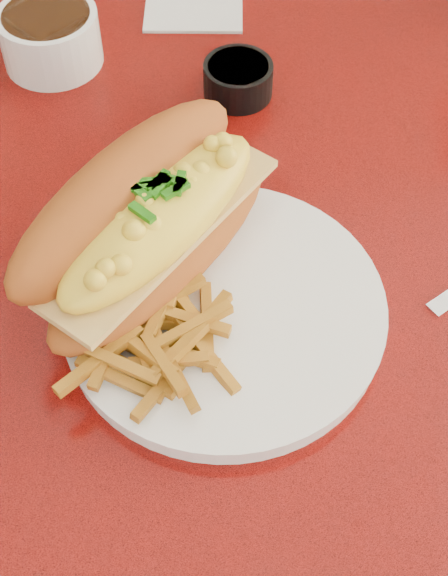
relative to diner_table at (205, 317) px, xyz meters
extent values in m
plane|color=beige|center=(0.00, 0.00, -0.61)|extent=(8.00, 8.00, 0.00)
cube|color=red|center=(0.00, 0.00, 0.14)|extent=(1.20, 0.80, 0.04)
cylinder|color=silver|center=(0.00, 0.00, -0.24)|extent=(0.09, 0.09, 0.72)
cylinder|color=silver|center=(0.00, 0.00, -0.59)|extent=(0.52, 0.52, 0.03)
cube|color=#9C0A10|center=(0.00, 0.78, -0.38)|extent=(1.20, 0.50, 0.45)
cylinder|color=white|center=(-0.01, -0.11, 0.17)|extent=(0.32, 0.32, 0.02)
cylinder|color=white|center=(-0.01, -0.11, 0.18)|extent=(0.33, 0.33, 0.00)
ellipsoid|color=#AB531B|center=(-0.04, -0.06, 0.20)|extent=(0.24, 0.22, 0.05)
cube|color=#DDB563|center=(-0.04, -0.06, 0.22)|extent=(0.21, 0.19, 0.01)
ellipsoid|color=yellow|center=(-0.04, -0.06, 0.24)|extent=(0.21, 0.18, 0.05)
ellipsoid|color=#AB531B|center=(-0.07, -0.04, 0.24)|extent=(0.25, 0.22, 0.09)
cube|color=silver|center=(0.04, -0.07, 0.18)|extent=(0.05, 0.10, 0.00)
cube|color=silver|center=(0.02, -0.01, 0.18)|extent=(0.03, 0.03, 0.00)
cylinder|color=white|center=(-0.10, 0.24, 0.19)|extent=(0.11, 0.11, 0.06)
cylinder|color=black|center=(-0.10, 0.24, 0.21)|extent=(0.10, 0.10, 0.01)
cylinder|color=black|center=(0.07, 0.15, 0.18)|extent=(0.08, 0.08, 0.03)
cylinder|color=#EF7C57|center=(0.07, 0.15, 0.19)|extent=(0.07, 0.07, 0.01)
cube|color=silver|center=(0.06, 0.30, 0.16)|extent=(0.13, 0.13, 0.00)
camera|label=1|loc=(-0.09, -0.46, 0.68)|focal=50.00mm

